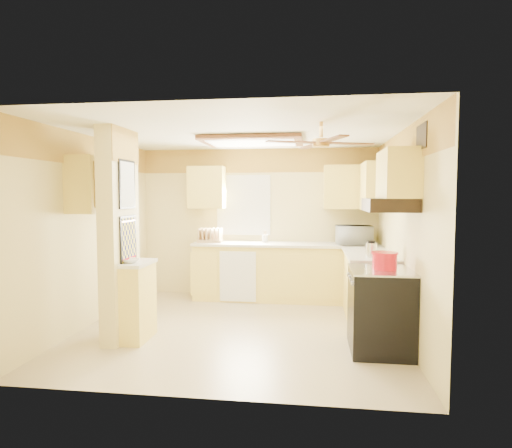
# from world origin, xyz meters

# --- Properties ---
(floor) EXTENTS (4.00, 4.00, 0.00)m
(floor) POSITION_xyz_m (0.00, 0.00, 0.00)
(floor) COLOR tan
(floor) RESTS_ON ground
(ceiling) EXTENTS (4.00, 4.00, 0.00)m
(ceiling) POSITION_xyz_m (0.00, 0.00, 2.50)
(ceiling) COLOR white
(ceiling) RESTS_ON wall_back
(wall_back) EXTENTS (4.00, 0.00, 4.00)m
(wall_back) POSITION_xyz_m (0.00, 1.90, 1.25)
(wall_back) COLOR #E1CF89
(wall_back) RESTS_ON floor
(wall_front) EXTENTS (4.00, 0.00, 4.00)m
(wall_front) POSITION_xyz_m (0.00, -1.90, 1.25)
(wall_front) COLOR #E1CF89
(wall_front) RESTS_ON floor
(wall_left) EXTENTS (0.00, 3.80, 3.80)m
(wall_left) POSITION_xyz_m (-2.00, 0.00, 1.25)
(wall_left) COLOR #E1CF89
(wall_left) RESTS_ON floor
(wall_right) EXTENTS (0.00, 3.80, 3.80)m
(wall_right) POSITION_xyz_m (2.00, 0.00, 1.25)
(wall_right) COLOR #E1CF89
(wall_right) RESTS_ON floor
(wallpaper_border) EXTENTS (4.00, 0.02, 0.40)m
(wallpaper_border) POSITION_xyz_m (0.00, 1.88, 2.30)
(wallpaper_border) COLOR #EEBF46
(wallpaper_border) RESTS_ON wall_back
(partition_column) EXTENTS (0.20, 0.70, 2.50)m
(partition_column) POSITION_xyz_m (-1.35, -0.55, 1.25)
(partition_column) COLOR #E1CF89
(partition_column) RESTS_ON floor
(partition_ledge) EXTENTS (0.25, 0.55, 0.90)m
(partition_ledge) POSITION_xyz_m (-1.13, -0.55, 0.45)
(partition_ledge) COLOR #FFEC68
(partition_ledge) RESTS_ON floor
(ledge_top) EXTENTS (0.28, 0.58, 0.04)m
(ledge_top) POSITION_xyz_m (-1.13, -0.55, 0.92)
(ledge_top) COLOR silver
(ledge_top) RESTS_ON partition_ledge
(lower_cabinets_back) EXTENTS (3.00, 0.60, 0.90)m
(lower_cabinets_back) POSITION_xyz_m (0.50, 1.60, 0.45)
(lower_cabinets_back) COLOR #FFEC68
(lower_cabinets_back) RESTS_ON floor
(lower_cabinets_right) EXTENTS (0.60, 1.40, 0.90)m
(lower_cabinets_right) POSITION_xyz_m (1.70, 0.60, 0.45)
(lower_cabinets_right) COLOR #FFEC68
(lower_cabinets_right) RESTS_ON floor
(countertop_back) EXTENTS (3.04, 0.64, 0.04)m
(countertop_back) POSITION_xyz_m (0.50, 1.59, 0.92)
(countertop_back) COLOR silver
(countertop_back) RESTS_ON lower_cabinets_back
(countertop_right) EXTENTS (0.64, 1.44, 0.04)m
(countertop_right) POSITION_xyz_m (1.69, 0.60, 0.92)
(countertop_right) COLOR silver
(countertop_right) RESTS_ON lower_cabinets_right
(dishwasher_panel) EXTENTS (0.58, 0.02, 0.80)m
(dishwasher_panel) POSITION_xyz_m (-0.25, 1.29, 0.43)
(dishwasher_panel) COLOR white
(dishwasher_panel) RESTS_ON lower_cabinets_back
(window) EXTENTS (0.92, 0.02, 1.02)m
(window) POSITION_xyz_m (-0.25, 1.89, 1.55)
(window) COLOR white
(window) RESTS_ON wall_back
(upper_cab_back_left) EXTENTS (0.60, 0.35, 0.70)m
(upper_cab_back_left) POSITION_xyz_m (-0.85, 1.72, 1.85)
(upper_cab_back_left) COLOR #FFEC68
(upper_cab_back_left) RESTS_ON wall_back
(upper_cab_back_right) EXTENTS (0.90, 0.35, 0.70)m
(upper_cab_back_right) POSITION_xyz_m (1.55, 1.72, 1.85)
(upper_cab_back_right) COLOR #FFEC68
(upper_cab_back_right) RESTS_ON wall_back
(upper_cab_right) EXTENTS (0.35, 1.00, 0.70)m
(upper_cab_right) POSITION_xyz_m (1.82, 1.25, 1.85)
(upper_cab_right) COLOR #FFEC68
(upper_cab_right) RESTS_ON wall_right
(upper_cab_left_wall) EXTENTS (0.35, 0.75, 0.70)m
(upper_cab_left_wall) POSITION_xyz_m (-1.82, -0.25, 1.85)
(upper_cab_left_wall) COLOR #FFEC68
(upper_cab_left_wall) RESTS_ON wall_left
(upper_cab_over_stove) EXTENTS (0.35, 0.76, 0.52)m
(upper_cab_over_stove) POSITION_xyz_m (1.82, -0.55, 1.95)
(upper_cab_over_stove) COLOR #FFEC68
(upper_cab_over_stove) RESTS_ON wall_right
(stove) EXTENTS (0.68, 0.77, 0.92)m
(stove) POSITION_xyz_m (1.67, -0.55, 0.46)
(stove) COLOR black
(stove) RESTS_ON floor
(range_hood) EXTENTS (0.50, 0.76, 0.14)m
(range_hood) POSITION_xyz_m (1.74, -0.55, 1.62)
(range_hood) COLOR black
(range_hood) RESTS_ON upper_cab_over_stove
(poster_menu) EXTENTS (0.02, 0.42, 0.57)m
(poster_menu) POSITION_xyz_m (-1.24, -0.55, 1.85)
(poster_menu) COLOR black
(poster_menu) RESTS_ON partition_column
(poster_nashville) EXTENTS (0.02, 0.42, 0.57)m
(poster_nashville) POSITION_xyz_m (-1.24, -0.55, 1.20)
(poster_nashville) COLOR black
(poster_nashville) RESTS_ON partition_column
(ceiling_light_panel) EXTENTS (1.35, 0.95, 0.06)m
(ceiling_light_panel) POSITION_xyz_m (0.10, 0.50, 2.46)
(ceiling_light_panel) COLOR brown
(ceiling_light_panel) RESTS_ON ceiling
(ceiling_fan) EXTENTS (1.15, 1.15, 0.26)m
(ceiling_fan) POSITION_xyz_m (1.00, -0.70, 2.29)
(ceiling_fan) COLOR gold
(ceiling_fan) RESTS_ON ceiling
(vent_grate) EXTENTS (0.02, 0.40, 0.25)m
(vent_grate) POSITION_xyz_m (1.98, -0.90, 2.30)
(vent_grate) COLOR black
(vent_grate) RESTS_ON wall_right
(microwave) EXTENTS (0.57, 0.41, 0.30)m
(microwave) POSITION_xyz_m (1.58, 1.56, 1.09)
(microwave) COLOR white
(microwave) RESTS_ON countertop_back
(bowl) EXTENTS (0.24, 0.24, 0.05)m
(bowl) POSITION_xyz_m (-1.18, -0.64, 0.96)
(bowl) COLOR white
(bowl) RESTS_ON ledge_top
(dutch_oven) EXTENTS (0.28, 0.28, 0.19)m
(dutch_oven) POSITION_xyz_m (1.71, -0.55, 1.01)
(dutch_oven) COLOR red
(dutch_oven) RESTS_ON stove
(kettle) EXTENTS (0.14, 0.14, 0.21)m
(kettle) POSITION_xyz_m (1.66, 0.15, 1.04)
(kettle) COLOR silver
(kettle) RESTS_ON countertop_right
(dish_rack) EXTENTS (0.42, 0.32, 0.23)m
(dish_rack) POSITION_xyz_m (-0.77, 1.60, 1.02)
(dish_rack) COLOR tan
(dish_rack) RESTS_ON countertop_back
(utensil_crock) EXTENTS (0.09, 0.09, 0.19)m
(utensil_crock) POSITION_xyz_m (0.14, 1.68, 1.00)
(utensil_crock) COLOR white
(utensil_crock) RESTS_ON countertop_back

